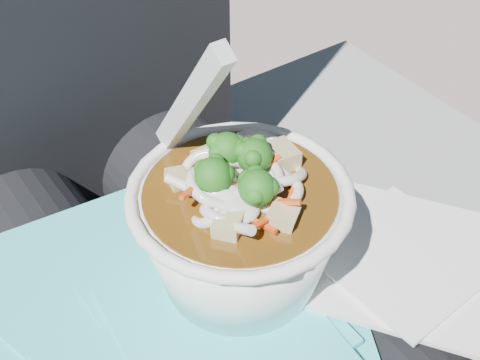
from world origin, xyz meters
TOP-DOWN VIEW (x-y plane):
  - lap at (0.00, 0.00)m, footprint 0.30×0.48m
  - person_body at (-0.00, 0.09)m, footprint 0.34×0.94m
  - plastic_bag at (-0.04, -0.00)m, footprint 0.29×0.31m
  - napkins at (0.13, -0.06)m, footprint 0.19×0.19m
  - udon_bowl at (0.02, 0.00)m, footprint 0.15×0.15m

SIDE VIEW (x-z plane):
  - lap at x=0.00m, z-range 0.46..0.60m
  - person_body at x=0.00m, z-range 0.05..1.05m
  - plastic_bag at x=-0.04m, z-range 0.60..0.62m
  - napkins at x=0.13m, z-range 0.62..0.62m
  - udon_bowl at x=0.02m, z-range 0.57..0.77m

